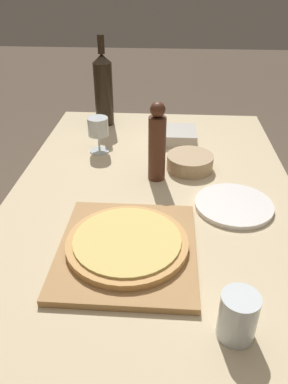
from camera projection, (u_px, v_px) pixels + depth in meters
The scene contains 11 objects.
ground_plane at pixel (151, 345), 1.54m from camera, with size 12.00×12.00×0.00m, color brown.
dining_table at pixel (152, 219), 1.20m from camera, with size 0.89×1.42×0.73m.
cutting_board at pixel (127, 249), 0.92m from camera, with size 0.34×0.37×0.02m.
pizza at pixel (127, 242), 0.91m from camera, with size 0.30×0.30×0.02m.
wine_bottle at pixel (103, 89), 1.57m from camera, with size 0.08×0.08×0.37m.
pepper_mill at pixel (157, 144), 1.17m from camera, with size 0.06×0.06×0.26m.
wine_glass at pixel (98, 128), 1.36m from camera, with size 0.08×0.08×0.13m.
small_bowl at pixel (190, 162), 1.28m from camera, with size 0.16×0.16×0.05m.
drinking_tumbler at pixel (238, 316), 0.70m from camera, with size 0.07×0.07×0.10m.
dinner_plate at pixel (234, 205), 1.09m from camera, with size 0.23×0.23×0.01m.
food_container at pixel (174, 135), 1.48m from camera, with size 0.17×0.15×0.05m.
Camera 1 is at (0.04, -0.97, 1.35)m, focal length 35.00 mm.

